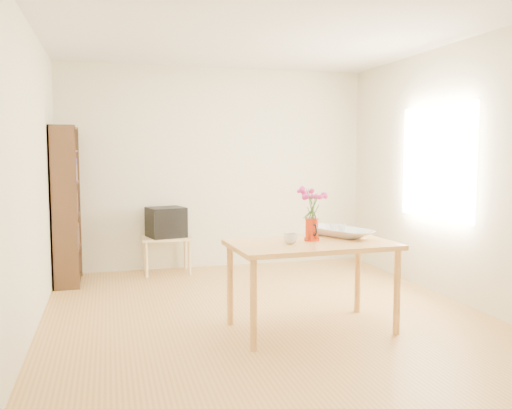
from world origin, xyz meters
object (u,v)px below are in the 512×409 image
object	(u,v)px
bowl	(338,212)
television	(166,222)
table	(312,252)
pitcher	(312,230)
mug	(290,239)

from	to	relation	value
bowl	television	world-z (taller)	bowl
table	bowl	xyz separation A→B (m)	(0.35, 0.25, 0.31)
table	bowl	world-z (taller)	bowl
table	television	world-z (taller)	television
table	pitcher	distance (m)	0.20
table	bowl	size ratio (longest dim) A/B	2.97
table	bowl	distance (m)	0.53
table	pitcher	xyz separation A→B (m)	(0.03, 0.09, 0.17)
television	bowl	bearing A→B (deg)	-74.14
table	mug	world-z (taller)	mug
mug	television	bearing A→B (deg)	-76.13
table	television	xyz separation A→B (m)	(-0.96, 2.51, -0.02)
television	pitcher	bearing A→B (deg)	-81.93
table	television	distance (m)	2.69
television	mug	bearing A→B (deg)	-87.47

